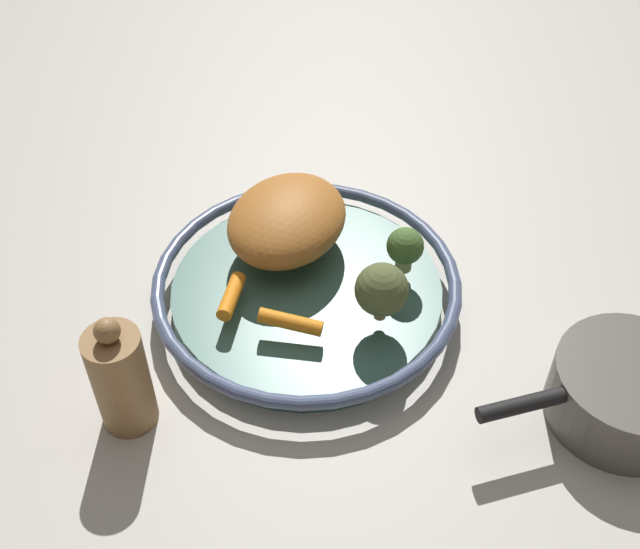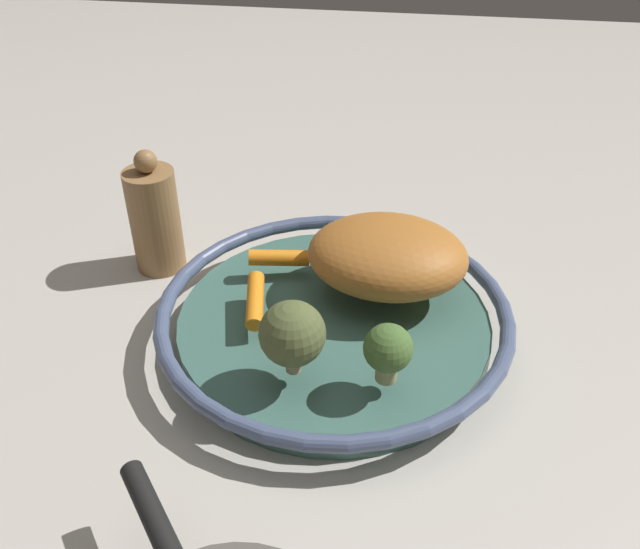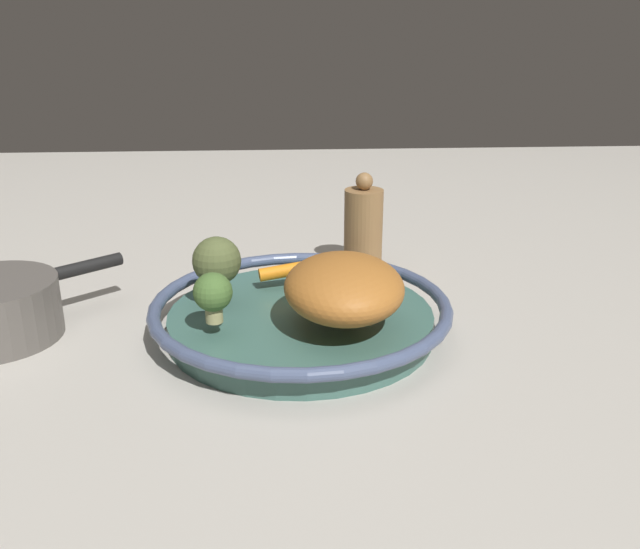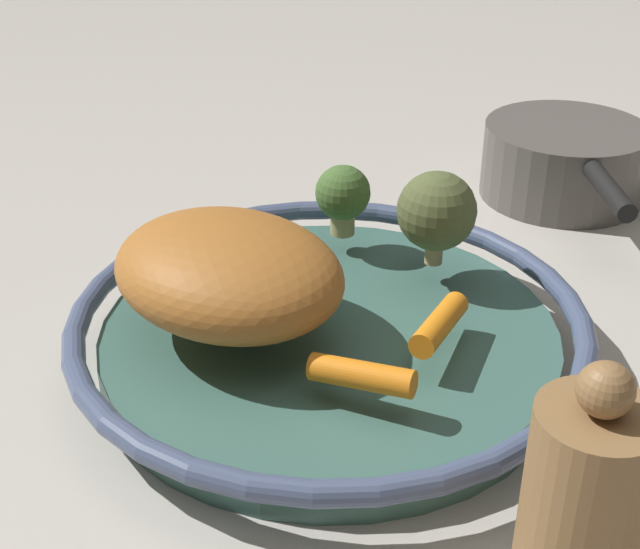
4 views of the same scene
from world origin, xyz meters
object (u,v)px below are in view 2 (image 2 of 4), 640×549
(broccoli_floret_large, at_px, (292,334))
(broccoli_floret_edge, at_px, (388,350))
(serving_bowl, at_px, (334,321))
(baby_carrot_back, at_px, (255,300))
(baby_carrot_near_rim, at_px, (279,258))
(pepper_mill, at_px, (155,218))
(roast_chicken_piece, at_px, (387,255))

(broccoli_floret_large, bearing_deg, broccoli_floret_edge, -178.64)
(serving_bowl, height_order, broccoli_floret_edge, broccoli_floret_edge)
(baby_carrot_back, bearing_deg, baby_carrot_near_rim, -96.14)
(serving_bowl, height_order, pepper_mill, pepper_mill)
(serving_bowl, distance_m, broccoli_floret_edge, 0.12)
(baby_carrot_near_rim, height_order, pepper_mill, pepper_mill)
(broccoli_floret_edge, bearing_deg, pepper_mill, -35.31)
(serving_bowl, bearing_deg, baby_carrot_back, 11.82)
(serving_bowl, bearing_deg, broccoli_floret_edge, 121.32)
(roast_chicken_piece, height_order, pepper_mill, pepper_mill)
(serving_bowl, relative_size, baby_carrot_back, 5.14)
(serving_bowl, relative_size, broccoli_floret_edge, 6.33)
(baby_carrot_near_rim, relative_size, pepper_mill, 0.43)
(baby_carrot_back, height_order, broccoli_floret_large, broccoli_floret_large)
(baby_carrot_back, xyz_separation_m, broccoli_floret_large, (-0.05, 0.08, 0.03))
(baby_carrot_back, distance_m, broccoli_floret_edge, 0.15)
(baby_carrot_back, distance_m, pepper_mill, 0.18)
(roast_chicken_piece, bearing_deg, baby_carrot_back, 26.68)
(roast_chicken_piece, relative_size, baby_carrot_back, 2.34)
(serving_bowl, bearing_deg, pepper_mill, -24.67)
(broccoli_floret_edge, distance_m, pepper_mill, 0.33)
(roast_chicken_piece, height_order, baby_carrot_back, roast_chicken_piece)
(serving_bowl, xyz_separation_m, baby_carrot_back, (0.07, 0.02, 0.03))
(baby_carrot_back, relative_size, baby_carrot_near_rim, 1.08)
(serving_bowl, bearing_deg, baby_carrot_near_rim, -41.40)
(broccoli_floret_large, xyz_separation_m, broccoli_floret_edge, (-0.08, -0.00, -0.01))
(serving_bowl, distance_m, baby_carrot_near_rim, 0.09)
(serving_bowl, xyz_separation_m, baby_carrot_near_rim, (0.07, -0.06, 0.03))
(roast_chicken_piece, height_order, baby_carrot_near_rim, roast_chicken_piece)
(serving_bowl, bearing_deg, broccoli_floret_large, 76.82)
(baby_carrot_near_rim, distance_m, broccoli_floret_edge, 0.19)
(baby_carrot_near_rim, distance_m, pepper_mill, 0.15)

